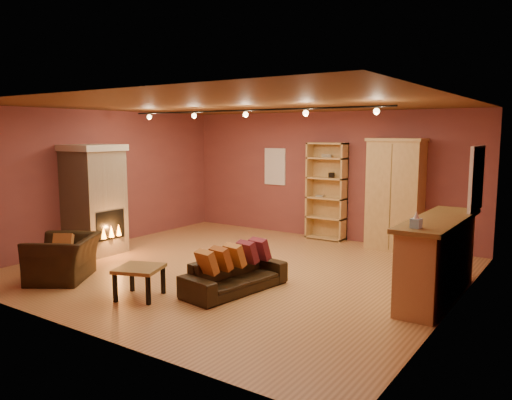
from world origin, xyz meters
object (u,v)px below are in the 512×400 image
Objects in this scene: armoire at (395,194)px; armchair at (63,251)px; coffee_table at (139,271)px; bookcase at (327,190)px; loveseat at (235,268)px; fireplace at (94,199)px; bar_counter at (438,258)px.

armoire reaches higher than armchair.
bookcase is at bearing 85.20° from coffee_table.
armoire is 1.75× the size of armchair.
loveseat reaches higher than coffee_table.
bookcase is at bearing 173.80° from armoire.
bookcase is (3.16, 3.74, 0.02)m from fireplace.
armchair is (-2.11, -5.19, -0.61)m from bookcase.
bookcase is 0.88× the size of bar_counter.
armoire is 1.29× the size of loveseat.
armchair reaches higher than coffee_table.
fireplace is at bearing -171.03° from bar_counter.
armchair is (-3.69, -5.02, -0.65)m from armoire.
bookcase reaches higher than loveseat.
coffee_table is (1.68, 0.06, -0.08)m from armchair.
loveseat is 1.36× the size of armchair.
armchair is 1.68m from coffee_table.
loveseat is at bearing -151.98° from bar_counter.
bookcase is at bearing 124.27° from armchair.
bookcase is 4.21m from loveseat.
coffee_table is at bearing -145.85° from bar_counter.
armchair is at bearing -112.15° from bookcase.
fireplace is 0.95× the size of armoire.
bookcase reaches higher than coffee_table.
armchair is at bearing 121.11° from loveseat.
armoire is at bearing 110.11° from armchair.
bookcase is 1.23× the size of loveseat.
bookcase is 0.95× the size of armoire.
bar_counter is at bearing 34.15° from coffee_table.
armchair reaches higher than loveseat.
bookcase reaches higher than bar_counter.
fireplace is 0.99× the size of bookcase.
armoire is 0.92× the size of bar_counter.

